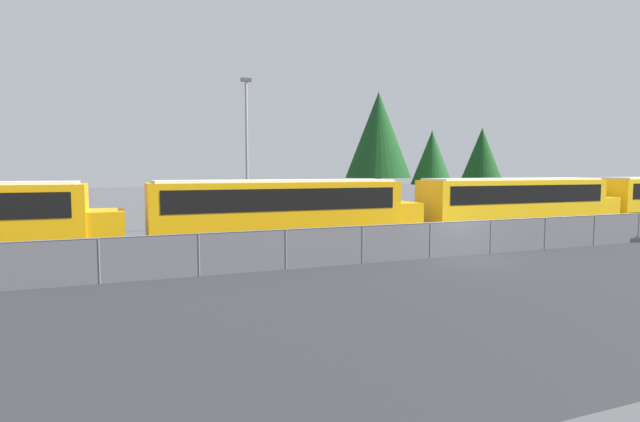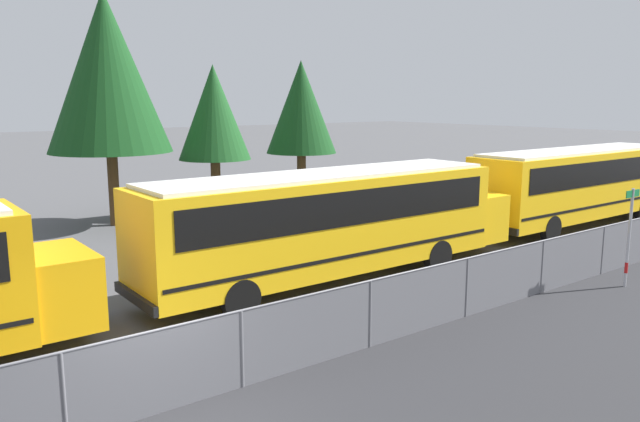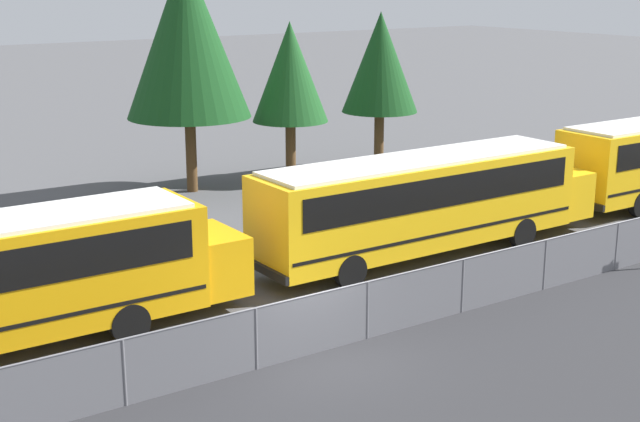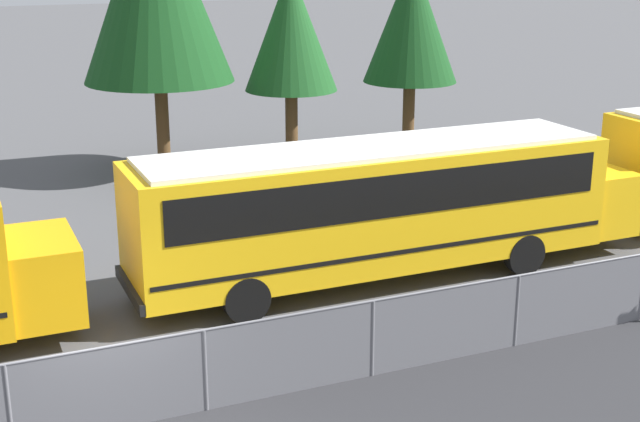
# 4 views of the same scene
# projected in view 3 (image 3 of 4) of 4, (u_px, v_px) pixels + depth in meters

# --- Properties ---
(ground_plane) EXTENTS (200.00, 200.00, 0.00)m
(ground_plane) POSITION_uv_depth(u_px,v_px,m) (314.00, 353.00, 20.84)
(ground_plane) COLOR #4C4C4F
(fence) EXTENTS (65.26, 0.07, 1.49)m
(fence) POSITION_uv_depth(u_px,v_px,m) (314.00, 323.00, 20.64)
(fence) COLOR #9EA0A5
(fence) RESTS_ON ground_plane
(school_bus_2) EXTENTS (12.57, 2.51, 3.19)m
(school_bus_2) POSITION_uv_depth(u_px,v_px,m) (426.00, 197.00, 27.61)
(school_bus_2) COLOR yellow
(school_bus_2) RESTS_ON ground_plane
(tree_0) EXTENTS (3.23, 3.23, 6.72)m
(tree_0) POSITION_uv_depth(u_px,v_px,m) (290.00, 73.00, 37.44)
(tree_0) COLOR #51381E
(tree_0) RESTS_ON ground_plane
(tree_2) EXTENTS (3.40, 3.40, 7.04)m
(tree_2) POSITION_uv_depth(u_px,v_px,m) (380.00, 63.00, 39.48)
(tree_2) COLOR #51381E
(tree_2) RESTS_ON ground_plane
(tree_3) EXTENTS (4.94, 4.94, 9.48)m
(tree_3) POSITION_uv_depth(u_px,v_px,m) (187.00, 36.00, 34.85)
(tree_3) COLOR #51381E
(tree_3) RESTS_ON ground_plane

